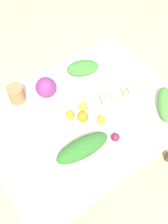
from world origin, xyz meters
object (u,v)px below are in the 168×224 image
at_px(cabbage_purple, 46,87).
at_px(beet_root, 115,137).
at_px(greens_bunch_dandelion, 166,104).
at_px(paper_bag, 16,94).
at_px(greens_bunch_chard, 82,148).
at_px(orange_0, 83,117).
at_px(egg_carton, 118,96).
at_px(orange_1, 83,107).
at_px(orange_3, 101,120).
at_px(greens_bunch_beet_tops, 83,68).
at_px(orange_2, 70,115).

distance_m(cabbage_purple, beet_root, 0.64).
distance_m(greens_bunch_dandelion, beet_root, 0.47).
xyz_separation_m(paper_bag, greens_bunch_chard, (0.15, -0.64, -0.02)).
bearing_deg(orange_0, egg_carton, 0.21).
bearing_deg(orange_1, egg_carton, -15.05).
bearing_deg(greens_bunch_chard, orange_3, 23.90).
relative_size(greens_bunch_dandelion, beet_root, 5.24).
bearing_deg(orange_3, greens_bunch_beet_tops, 69.79).
distance_m(cabbage_purple, orange_1, 0.32).
relative_size(cabbage_purple, egg_carton, 0.56).
height_order(cabbage_purple, orange_1, cabbage_purple).
bearing_deg(egg_carton, beet_root, -113.37).
xyz_separation_m(cabbage_purple, beet_root, (0.18, -0.61, -0.05)).
relative_size(beet_root, orange_1, 0.82).
bearing_deg(orange_2, greens_bunch_chard, -107.00).
bearing_deg(orange_1, cabbage_purple, 117.10).
relative_size(egg_carton, orange_2, 4.12).
distance_m(greens_bunch_chard, orange_0, 0.24).
bearing_deg(greens_bunch_chard, greens_bunch_beet_tops, 54.66).
bearing_deg(orange_3, beet_root, -92.68).
bearing_deg(orange_3, cabbage_purple, 112.29).
bearing_deg(orange_3, egg_carton, 22.29).
distance_m(greens_bunch_beet_tops, orange_1, 0.38).
bearing_deg(orange_3, orange_2, 134.16).
distance_m(greens_bunch_chard, orange_3, 0.26).
relative_size(egg_carton, greens_bunch_dandelion, 0.89).
relative_size(orange_2, orange_3, 1.05).
relative_size(greens_bunch_dandelion, orange_3, 4.84).
distance_m(cabbage_purple, greens_bunch_dandelion, 0.89).
distance_m(egg_carton, orange_1, 0.28).
xyz_separation_m(cabbage_purple, orange_0, (0.09, -0.35, -0.04)).
distance_m(paper_bag, orange_0, 0.53).
bearing_deg(orange_0, greens_bunch_dandelion, -25.44).
bearing_deg(orange_2, egg_carton, -10.09).
distance_m(orange_2, orange_3, 0.23).
xyz_separation_m(greens_bunch_chard, orange_2, (0.08, 0.27, -0.01)).
bearing_deg(orange_0, beet_root, -70.90).
bearing_deg(orange_2, orange_0, -48.72).
xyz_separation_m(orange_0, orange_3, (0.10, -0.09, -0.01)).
bearing_deg(orange_0, orange_1, 51.95).
height_order(beet_root, orange_2, orange_2).
bearing_deg(cabbage_purple, beet_root, -73.95).
bearing_deg(beet_root, greens_bunch_dandelion, -1.02).
bearing_deg(greens_bunch_dandelion, orange_0, 154.56).
bearing_deg(orange_3, greens_bunch_chard, -156.10).
bearing_deg(orange_1, paper_bag, 133.71).
relative_size(greens_bunch_dandelion, orange_0, 3.97).
bearing_deg(greens_bunch_chard, orange_1, 53.56).
distance_m(egg_carton, orange_3, 0.25).
bearing_deg(cabbage_purple, egg_carton, -40.70).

